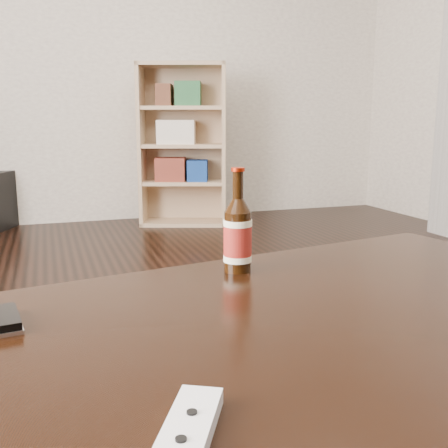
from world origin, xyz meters
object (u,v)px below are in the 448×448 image
object	(u,v)px
coffee_table	(318,343)
beer_bottle	(238,235)
phone	(1,320)
bookshelf	(182,142)
remote	(186,437)

from	to	relation	value
coffee_table	beer_bottle	bearing A→B (deg)	101.34
beer_bottle	phone	bearing A→B (deg)	-159.80
bookshelf	phone	xyz separation A→B (m)	(-1.06, -3.03, -0.15)
phone	coffee_table	bearing A→B (deg)	-18.87
phone	remote	world-z (taller)	remote
beer_bottle	bookshelf	bearing A→B (deg)	77.88
remote	phone	bearing A→B (deg)	144.16
bookshelf	phone	distance (m)	3.22
remote	bookshelf	bearing A→B (deg)	103.65
bookshelf	beer_bottle	bearing A→B (deg)	-82.71
bookshelf	remote	xyz separation A→B (m)	(-0.87, -3.42, -0.15)
beer_bottle	remote	xyz separation A→B (m)	(-0.26, -0.55, -0.07)
phone	remote	size ratio (longest dim) A/B	0.66
coffee_table	remote	bearing A→B (deg)	-136.43
bookshelf	beer_bottle	size ratio (longest dim) A/B	5.49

